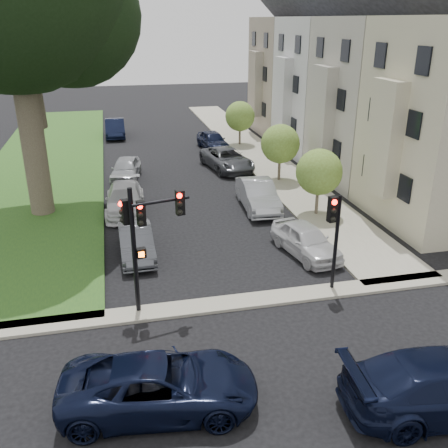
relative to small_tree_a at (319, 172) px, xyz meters
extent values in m
plane|color=black|center=(-6.20, -9.83, -2.43)|extent=(140.00, 140.00, 0.00)
cube|color=#285220|center=(-15.20, 14.17, -2.37)|extent=(8.00, 44.00, 0.12)
cube|color=gray|center=(0.55, 14.17, -2.37)|extent=(3.50, 44.00, 0.12)
cube|color=gray|center=(-6.20, -7.83, -2.37)|extent=(60.00, 1.00, 0.12)
cube|color=#B3AA8E|center=(2.45, -1.83, 2.07)|extent=(0.70, 2.20, 5.50)
cube|color=black|center=(2.75, -1.83, 3.07)|extent=(0.08, 3.60, 6.00)
cube|color=gray|center=(6.30, 5.67, 2.57)|extent=(7.00, 7.40, 10.00)
cube|color=gray|center=(2.45, 5.67, 2.07)|extent=(0.70, 2.20, 5.50)
cube|color=black|center=(2.75, 5.67, 3.07)|extent=(0.08, 3.60, 6.00)
cube|color=#A6A6A6|center=(6.30, 13.17, 2.57)|extent=(7.00, 7.40, 10.00)
cube|color=#A6A6A6|center=(2.45, 13.17, 2.07)|extent=(0.70, 2.20, 5.50)
cube|color=black|center=(2.75, 13.17, 3.07)|extent=(0.08, 3.60, 6.00)
cube|color=#ADABA3|center=(6.30, 20.67, 2.57)|extent=(7.00, 7.40, 10.00)
cube|color=#ADABA3|center=(2.45, 20.67, 2.07)|extent=(0.70, 2.20, 5.50)
cube|color=black|center=(2.75, 20.67, 3.07)|extent=(0.08, 3.60, 6.00)
cylinder|color=#463A2F|center=(-14.41, 3.53, 2.02)|extent=(1.22, 1.22, 8.91)
sphere|color=black|center=(-11.96, 4.64, 7.59)|extent=(7.13, 7.13, 7.13)
cylinder|color=#463A2F|center=(0.00, 0.00, -1.56)|extent=(0.17, 0.17, 1.74)
sphere|color=olive|center=(0.00, 0.00, 0.01)|extent=(2.44, 2.44, 2.44)
cylinder|color=#463A2F|center=(0.00, 6.28, -1.54)|extent=(0.18, 0.18, 1.78)
sphere|color=olive|center=(0.00, 6.28, 0.06)|extent=(2.49, 2.49, 2.49)
cylinder|color=#463A2F|center=(0.00, 16.53, -1.56)|extent=(0.17, 0.17, 1.74)
sphere|color=olive|center=(0.00, 16.53, 0.00)|extent=(2.43, 2.43, 2.43)
cylinder|color=black|center=(-10.00, -7.63, -0.06)|extent=(0.20, 0.20, 4.74)
cylinder|color=black|center=(-9.00, -7.63, 1.77)|extent=(1.98, 0.55, 0.11)
cube|color=black|center=(-9.68, -7.63, 1.40)|extent=(0.32, 0.29, 0.87)
cube|color=black|center=(-8.36, -7.63, 1.68)|extent=(0.32, 0.29, 0.87)
cube|color=black|center=(-10.18, -7.41, 1.40)|extent=(0.29, 0.32, 0.87)
sphere|color=#FF0C05|center=(-9.68, -7.77, 1.69)|extent=(0.18, 0.18, 0.18)
sphere|color=black|center=(-9.68, -7.77, 1.11)|extent=(0.18, 0.18, 0.18)
cube|color=black|center=(-9.77, -7.63, -0.06)|extent=(0.36, 0.29, 0.35)
cube|color=#FF5905|center=(-9.77, -7.76, -0.06)|extent=(0.20, 0.03, 0.20)
cylinder|color=black|center=(-2.50, -7.63, -0.47)|extent=(0.17, 0.17, 3.91)
cube|color=black|center=(-2.76, -7.63, 0.97)|extent=(0.35, 0.32, 0.98)
sphere|color=#FF0C05|center=(-2.76, -7.79, 1.30)|extent=(0.21, 0.21, 0.21)
imported|color=black|center=(-9.74, -12.54, -1.69)|extent=(5.59, 3.09, 1.48)
imported|color=black|center=(-2.23, -14.33, -1.60)|extent=(5.90, 2.77, 1.67)
imported|color=silver|center=(-2.35, -4.42, -1.72)|extent=(2.42, 4.40, 1.42)
imported|color=#999BA0|center=(-2.78, 1.72, -1.63)|extent=(1.95, 4.91, 1.59)
imported|color=#3F4247|center=(-2.67, 9.76, -1.69)|extent=(3.34, 5.67, 1.48)
imported|color=black|center=(-2.46, 15.73, -1.69)|extent=(2.27, 4.50, 1.47)
imported|color=#3F4247|center=(-9.76, -2.91, -1.75)|extent=(1.51, 4.14, 1.36)
imported|color=silver|center=(-10.01, 2.81, -1.70)|extent=(2.33, 5.13, 1.46)
imported|color=#999BA0|center=(-9.70, 8.90, -1.70)|extent=(2.46, 4.50, 1.45)
imported|color=black|center=(-10.08, 22.19, -1.64)|extent=(1.68, 4.77, 1.57)
camera|label=1|loc=(-10.42, -23.40, 7.42)|focal=40.00mm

